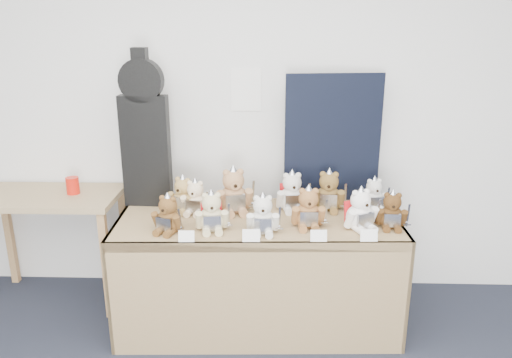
{
  "coord_description": "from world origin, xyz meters",
  "views": [
    {
      "loc": [
        0.31,
        -1.01,
        1.96
      ],
      "look_at": [
        0.22,
        1.86,
        1.05
      ],
      "focal_mm": 35.0,
      "sensor_mm": 36.0,
      "label": 1
    }
  ],
  "objects_px": {
    "teddy_back_centre_right": "(292,193)",
    "teddy_front_left": "(212,213)",
    "guitar_case": "(145,131)",
    "teddy_back_far_left": "(183,196)",
    "teddy_back_right": "(328,192)",
    "teddy_front_centre": "(263,216)",
    "teddy_front_far_right": "(360,211)",
    "teddy_front_end": "(392,212)",
    "display_table": "(258,246)",
    "red_cup": "(73,185)",
    "teddy_back_end": "(374,195)",
    "teddy_front_right": "(308,209)",
    "side_table": "(50,212)",
    "teddy_back_centre_left": "(234,193)",
    "teddy_back_left": "(195,199)",
    "teddy_front_far_left": "(168,216)"
  },
  "relations": [
    {
      "from": "teddy_back_centre_right",
      "to": "teddy_front_left",
      "type": "bearing_deg",
      "value": -152.76
    },
    {
      "from": "guitar_case",
      "to": "teddy_back_far_left",
      "type": "distance_m",
      "value": 0.5
    },
    {
      "from": "teddy_back_centre_right",
      "to": "teddy_back_right",
      "type": "relative_size",
      "value": 0.98
    },
    {
      "from": "teddy_front_centre",
      "to": "teddy_front_far_right",
      "type": "height_order",
      "value": "teddy_front_far_right"
    },
    {
      "from": "teddy_front_centre",
      "to": "teddy_front_end",
      "type": "distance_m",
      "value": 0.79
    },
    {
      "from": "teddy_back_far_left",
      "to": "display_table",
      "type": "bearing_deg",
      "value": 1.1
    },
    {
      "from": "guitar_case",
      "to": "teddy_front_left",
      "type": "bearing_deg",
      "value": -39.76
    },
    {
      "from": "teddy_front_centre",
      "to": "red_cup",
      "type": "bearing_deg",
      "value": 156.99
    },
    {
      "from": "teddy_back_end",
      "to": "teddy_front_left",
      "type": "bearing_deg",
      "value": -170.87
    },
    {
      "from": "teddy_front_centre",
      "to": "teddy_front_right",
      "type": "xyz_separation_m",
      "value": [
        0.27,
        0.1,
        0.01
      ]
    },
    {
      "from": "display_table",
      "to": "teddy_front_end",
      "type": "height_order",
      "value": "teddy_front_end"
    },
    {
      "from": "teddy_front_centre",
      "to": "teddy_back_right",
      "type": "relative_size",
      "value": 0.89
    },
    {
      "from": "teddy_front_right",
      "to": "red_cup",
      "type": "bearing_deg",
      "value": 164.22
    },
    {
      "from": "red_cup",
      "to": "guitar_case",
      "type": "bearing_deg",
      "value": -3.55
    },
    {
      "from": "teddy_front_centre",
      "to": "teddy_back_centre_right",
      "type": "distance_m",
      "value": 0.43
    },
    {
      "from": "display_table",
      "to": "side_table",
      "type": "bearing_deg",
      "value": 165.6
    },
    {
      "from": "side_table",
      "to": "teddy_back_right",
      "type": "distance_m",
      "value": 1.95
    },
    {
      "from": "teddy_back_centre_left",
      "to": "side_table",
      "type": "bearing_deg",
      "value": 160.23
    },
    {
      "from": "teddy_front_end",
      "to": "teddy_back_far_left",
      "type": "xyz_separation_m",
      "value": [
        -1.32,
        0.24,
        0.0
      ]
    },
    {
      "from": "side_table",
      "to": "teddy_back_far_left",
      "type": "height_order",
      "value": "teddy_back_far_left"
    },
    {
      "from": "teddy_back_right",
      "to": "side_table",
      "type": "bearing_deg",
      "value": -175.77
    },
    {
      "from": "teddy_front_centre",
      "to": "teddy_back_left",
      "type": "bearing_deg",
      "value": 143.38
    },
    {
      "from": "guitar_case",
      "to": "teddy_back_centre_left",
      "type": "height_order",
      "value": "guitar_case"
    },
    {
      "from": "display_table",
      "to": "red_cup",
      "type": "relative_size",
      "value": 15.52
    },
    {
      "from": "teddy_front_centre",
      "to": "teddy_front_right",
      "type": "height_order",
      "value": "teddy_front_right"
    },
    {
      "from": "teddy_front_left",
      "to": "teddy_back_end",
      "type": "distance_m",
      "value": 1.11
    },
    {
      "from": "red_cup",
      "to": "teddy_back_left",
      "type": "distance_m",
      "value": 0.91
    },
    {
      "from": "side_table",
      "to": "teddy_back_right",
      "type": "bearing_deg",
      "value": -2.47
    },
    {
      "from": "teddy_front_far_left",
      "to": "teddy_back_centre_left",
      "type": "height_order",
      "value": "teddy_back_centre_left"
    },
    {
      "from": "teddy_back_far_left",
      "to": "guitar_case",
      "type": "bearing_deg",
      "value": 176.85
    },
    {
      "from": "side_table",
      "to": "teddy_front_right",
      "type": "relative_size",
      "value": 3.42
    },
    {
      "from": "red_cup",
      "to": "teddy_back_centre_left",
      "type": "height_order",
      "value": "teddy_back_centre_left"
    },
    {
      "from": "side_table",
      "to": "teddy_front_far_left",
      "type": "bearing_deg",
      "value": -27.35
    },
    {
      "from": "teddy_front_far_right",
      "to": "display_table",
      "type": "bearing_deg",
      "value": 149.95
    },
    {
      "from": "guitar_case",
      "to": "teddy_back_end",
      "type": "relative_size",
      "value": 4.31
    },
    {
      "from": "side_table",
      "to": "teddy_front_centre",
      "type": "xyz_separation_m",
      "value": [
        1.51,
        -0.47,
        0.18
      ]
    },
    {
      "from": "teddy_front_right",
      "to": "teddy_front_far_left",
      "type": "bearing_deg",
      "value": -174.79
    },
    {
      "from": "teddy_back_end",
      "to": "guitar_case",
      "type": "bearing_deg",
      "value": 166.82
    },
    {
      "from": "teddy_back_centre_left",
      "to": "teddy_back_far_left",
      "type": "bearing_deg",
      "value": 164.98
    },
    {
      "from": "teddy_front_end",
      "to": "teddy_back_right",
      "type": "distance_m",
      "value": 0.46
    },
    {
      "from": "teddy_front_end",
      "to": "teddy_back_centre_right",
      "type": "distance_m",
      "value": 0.66
    },
    {
      "from": "red_cup",
      "to": "teddy_front_end",
      "type": "bearing_deg",
      "value": -10.48
    },
    {
      "from": "teddy_front_far_left",
      "to": "teddy_back_centre_left",
      "type": "xyz_separation_m",
      "value": [
        0.37,
        0.34,
        0.03
      ]
    },
    {
      "from": "side_table",
      "to": "teddy_front_far_right",
      "type": "bearing_deg",
      "value": -11.0
    },
    {
      "from": "teddy_front_far_right",
      "to": "teddy_front_left",
      "type": "bearing_deg",
      "value": 160.16
    },
    {
      "from": "teddy_back_right",
      "to": "teddy_front_centre",
      "type": "bearing_deg",
      "value": -130.41
    },
    {
      "from": "teddy_back_far_left",
      "to": "teddy_front_far_left",
      "type": "bearing_deg",
      "value": -72.87
    },
    {
      "from": "teddy_back_centre_left",
      "to": "teddy_back_far_left",
      "type": "relative_size",
      "value": 1.27
    },
    {
      "from": "teddy_back_left",
      "to": "teddy_back_far_left",
      "type": "height_order",
      "value": "teddy_back_far_left"
    },
    {
      "from": "red_cup",
      "to": "teddy_front_far_right",
      "type": "xyz_separation_m",
      "value": [
        1.92,
        -0.41,
        -0.0
      ]
    }
  ]
}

